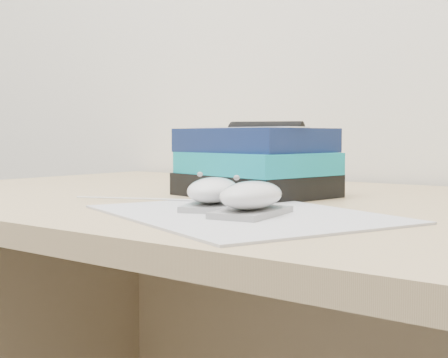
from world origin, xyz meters
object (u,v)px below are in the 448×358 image
Objects in this scene: desk at (348,350)px; pouch at (267,156)px; mouse_rear at (213,193)px; mouse_front at (251,198)px; book_stack at (256,163)px.

pouch reaches higher than desk.
mouse_rear reaches higher than desk.
mouse_front is at bearing -59.10° from pouch.
pouch is at bearing 120.90° from mouse_front.
book_stack is 1.64× the size of pouch.
mouse_front is 0.41m from pouch.
mouse_front is at bearing -56.63° from book_stack.
pouch is at bearing 116.35° from book_stack.
mouse_rear is 0.82× the size of pouch.
mouse_front is (0.00, -0.27, 0.26)m from desk.
desk is 13.24× the size of mouse_front.
mouse_rear and mouse_front have the same top height.
desk is 6.28× the size of book_stack.
mouse_rear is 0.35m from pouch.
mouse_rear is at bearing -70.90° from book_stack.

